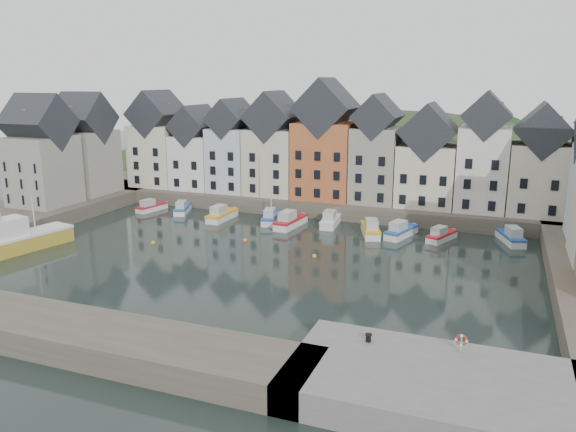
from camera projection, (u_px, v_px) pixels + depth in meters
The scene contains 22 objects.
ground at pixel (247, 265), 60.59m from camera, with size 260.00×260.00×0.00m, color black.
far_quay at pixel (328, 201), 87.56m from camera, with size 90.00×16.00×2.00m, color #4A4439.
left_quay at pixel (9, 220), 75.94m from camera, with size 14.00×54.00×2.00m, color #4A4439.
near_quay at pixel (433, 388), 34.56m from camera, with size 18.00×10.00×2.00m, color #60605E.
near_wall at pixel (12, 322), 43.88m from camera, with size 50.00×6.00×2.00m, color #4A4439.
hillside at pixel (364, 266), 115.64m from camera, with size 153.60×70.40×64.00m.
far_terrace at pixel (346, 153), 82.76m from camera, with size 72.37×8.16×17.78m.
left_terrace at pixel (65, 153), 83.25m from camera, with size 7.65×17.00×15.69m.
mooring_buoys at pixel (236, 246), 66.78m from camera, with size 20.50×5.50×0.50m.
boat_a at pixel (151, 207), 85.18m from camera, with size 2.71×5.57×2.05m.
boat_b at pixel (182, 209), 83.91m from camera, with size 3.49×5.80×2.13m.
boat_c at pixel (221, 215), 79.59m from camera, with size 2.10×6.49×2.48m.
boat_d at pixel (270, 217), 78.27m from camera, with size 3.22×6.28×11.49m.
boat_e at pixel (290, 221), 75.89m from camera, with size 2.77×6.95×2.60m.
boat_f at pixel (331, 220), 76.57m from camera, with size 2.62×6.54×2.45m.
boat_g at pixel (371, 230), 71.89m from camera, with size 3.98×6.77×2.48m.
boat_h at pixel (401, 231), 71.12m from camera, with size 3.60×6.55×2.40m.
boat_i at pixel (441, 236), 69.48m from camera, with size 3.53×5.66×2.08m.
boat_j at pixel (511, 237), 68.58m from camera, with size 3.79×6.47×2.37m.
large_vessel at pixel (15, 239), 64.74m from camera, with size 5.73×12.72×6.40m.
mooring_bollard at pixel (368, 337), 38.38m from camera, with size 0.48×0.48×0.56m.
life_ring_post at pixel (461, 340), 36.72m from camera, with size 0.80×0.17×1.30m.
Camera 1 is at (24.76, -52.20, 19.51)m, focal length 35.00 mm.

